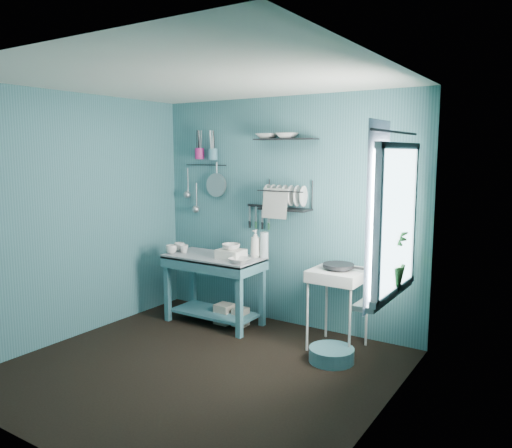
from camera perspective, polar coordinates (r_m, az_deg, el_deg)
The scene contains 36 objects.
floor at distance 4.63m, azimuth -6.48°, elevation -16.11°, with size 3.20×3.20×0.00m, color black.
ceiling at distance 4.27m, azimuth -7.04°, elevation 16.18°, with size 3.20×3.20×0.00m, color silver.
wall_back at distance 5.50m, azimuth 3.23°, elevation 1.36°, with size 3.20×3.20×0.00m, color #376970.
wall_front at distance 3.28m, azimuth -23.69°, elevation -3.95°, with size 3.20×3.20×0.00m, color #376970.
wall_left at distance 5.43m, azimuth -19.90°, elevation 0.79°, with size 3.00×3.00×0.00m, color #376970.
wall_right at distance 3.49m, azimuth 13.96°, elevation -2.79°, with size 3.00×3.00×0.00m, color #376970.
work_counter at distance 5.63m, azimuth -4.80°, elevation -7.47°, with size 1.09×0.54×0.77m, color #376974.
mug_left at distance 5.72m, azimuth -9.66°, elevation -2.86°, with size 0.12×0.12×0.10m, color silver.
mug_mid at distance 5.72m, azimuth -8.24°, elevation -2.84°, with size 0.10×0.10×0.09m, color silver.
mug_right at distance 5.85m, azimuth -8.74°, elevation -2.60°, with size 0.12×0.12×0.10m, color silver.
wash_tub at distance 5.37m, azimuth -2.87°, elevation -3.45°, with size 0.28×0.22×0.10m, color silver.
tub_bowl at distance 5.35m, azimuth -2.87°, elevation -2.61°, with size 0.20×0.20×0.06m, color silver.
soap_bottle at distance 5.43m, azimuth -0.06°, elevation -2.23°, with size 0.12×0.12×0.30m, color silver.
water_bottle at distance 5.40m, azimuth 0.94°, elevation -2.40°, with size 0.09×0.09×0.28m, color silver.
counter_bowl at distance 5.16m, azimuth -1.90°, elevation -4.19°, with size 0.22×0.22×0.05m, color silver.
hotplate_stand at distance 4.98m, azimuth 9.29°, elevation -9.56°, with size 0.49×0.49×0.79m, color beige.
frying_pan at distance 4.86m, azimuth 9.40°, elevation -4.71°, with size 0.30×0.30×0.04m, color black.
knife_strip at distance 5.63m, azimuth 0.41°, elevation 2.08°, with size 0.32×0.02×0.03m, color black.
dish_rack at distance 5.33m, azimuth 3.35°, elevation 3.31°, with size 0.55×0.24×0.32m, color black.
upper_shelf at distance 5.35m, azimuth 3.40°, elevation 9.66°, with size 0.70×0.18×0.01m, color black.
shelf_bowl_left at distance 5.47m, azimuth 1.25°, elevation 10.11°, with size 0.22×0.22×0.05m, color silver.
shelf_bowl_right at distance 5.34m, azimuth 3.56°, elevation 9.54°, with size 0.23×0.23×0.06m, color silver.
utensil_cup_magenta at distance 6.03m, azimuth -6.46°, elevation 8.00°, with size 0.11×0.11×0.13m, color #AF2069.
utensil_cup_teal at distance 5.91m, azimuth -4.96°, elevation 7.95°, with size 0.11×0.11×0.13m, color teal.
colander at distance 5.93m, azimuth -4.56°, elevation 4.46°, with size 0.28×0.28×0.03m, color #9EA2A6.
ladle_outer at distance 6.22m, azimuth -7.79°, elevation 4.92°, with size 0.01×0.01×0.30m, color #9EA2A6.
ladle_inner at distance 6.14m, azimuth -6.82°, elevation 3.28°, with size 0.01×0.01×0.30m, color #9EA2A6.
hook_rail at distance 6.04m, azimuth -5.74°, elevation 6.73°, with size 0.01×0.01×0.60m, color black.
window_glass at distance 3.90m, azimuth 15.98°, elevation 0.48°, with size 1.10×1.10×0.00m, color white.
windowsill at distance 4.04m, azimuth 14.49°, elevation -7.75°, with size 0.16×0.95×0.04m, color beige.
curtain at distance 3.63m, azimuth 13.65°, elevation 0.82°, with size 1.35×1.35×0.00m, color white.
curtain_rod at distance 3.88m, azimuth 15.71°, elevation 10.08°, with size 0.02×0.02×1.05m, color black.
potted_plant at distance 4.03m, azimuth 14.88°, elevation -3.88°, with size 0.28×0.28×0.50m, color #2B6D2E.
storage_tin_large at distance 5.69m, azimuth -3.65°, elevation -10.19°, with size 0.18×0.18×0.22m, color gray.
storage_tin_small at distance 5.61m, azimuth -1.79°, elevation -10.57°, with size 0.15×0.15×0.20m, color gray.
floor_basin at distance 4.77m, azimuth 8.62°, elevation -14.55°, with size 0.41×0.41×0.13m, color teal.
Camera 1 is at (2.70, -3.25, 1.90)m, focal length 35.00 mm.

